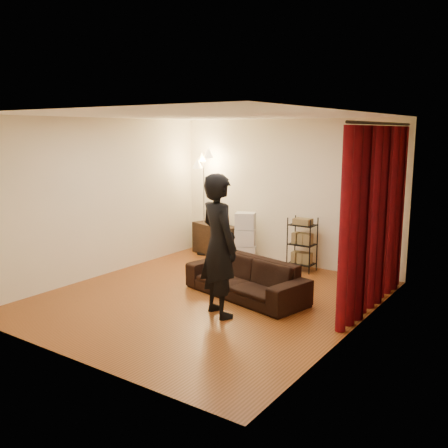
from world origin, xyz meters
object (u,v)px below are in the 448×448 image
Objects in this scene: sofa at (246,278)px; floor_lamp at (204,204)px; storage_boxes at (245,237)px; wire_shelf at (302,244)px; media_cabinet at (215,240)px; person at (219,246)px.

floor_lamp is at bearing 153.03° from sofa.
storage_boxes is at bearing 135.46° from sofa.
sofa is at bearing -111.25° from wire_shelf.
wire_shelf reaches higher than sofa.
sofa is at bearing -26.29° from media_cabinet.
media_cabinet is 1.12× the size of wire_shelf.
media_cabinet is 1.95m from wire_shelf.
sofa is 2.04× the size of wire_shelf.
sofa is 2.63m from media_cabinet.
media_cabinet is 0.80m from storage_boxes.
floor_lamp is at bearing -149.74° from media_cabinet.
wire_shelf reaches higher than media_cabinet.
storage_boxes reaches higher than media_cabinet.
wire_shelf is (-0.04, 2.64, -0.48)m from person.
person is at bearing -70.24° from sofa.
wire_shelf is at bearing 101.12° from sofa.
person is 2.89m from storage_boxes.
sofa is 1.81m from wire_shelf.
wire_shelf is (1.94, -0.04, 0.17)m from media_cabinet.
person is 3.40m from media_cabinet.
floor_lamp reaches higher than sofa.
storage_boxes is 0.99× the size of wire_shelf.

